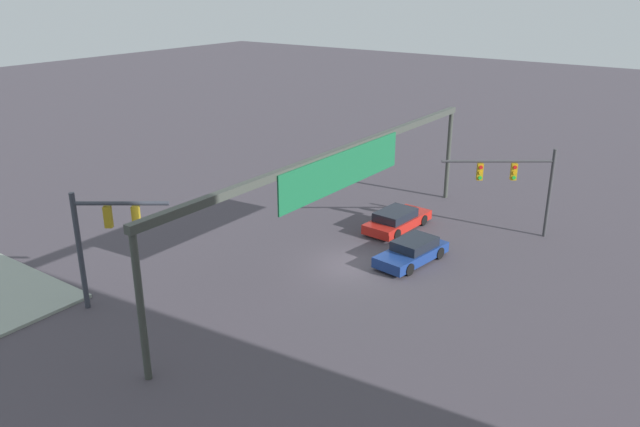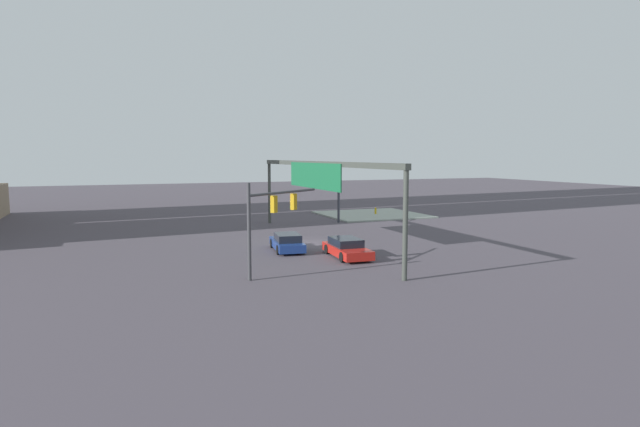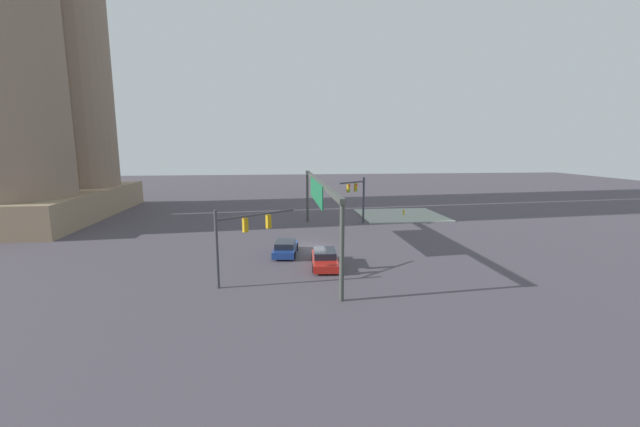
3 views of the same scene
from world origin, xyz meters
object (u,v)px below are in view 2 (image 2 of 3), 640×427
traffic_signal_near_corner (333,186)px  fire_hydrant_on_curb (376,211)px  sedan_car_approaching (287,242)px  sedan_car_waiting_far (347,248)px  traffic_signal_opposite_side (271,211)px

traffic_signal_near_corner → fire_hydrant_on_curb: size_ratio=7.65×
sedan_car_approaching → fire_hydrant_on_curb: sedan_car_approaching is taller
sedan_car_waiting_far → fire_hydrant_on_curb: bearing=151.8°
sedan_car_waiting_far → fire_hydrant_on_curb: size_ratio=6.82×
sedan_car_waiting_far → traffic_signal_near_corner: bearing=163.7°
traffic_signal_near_corner → fire_hydrant_on_curb: traffic_signal_near_corner is taller
traffic_signal_opposite_side → sedan_car_approaching: 7.70m
traffic_signal_near_corner → sedan_car_approaching: (-12.31, 8.70, -3.08)m
sedan_car_approaching → traffic_signal_opposite_side: bearing=162.4°
traffic_signal_near_corner → sedan_car_waiting_far: traffic_signal_near_corner is taller
traffic_signal_opposite_side → sedan_car_waiting_far: 7.20m
traffic_signal_near_corner → sedan_car_waiting_far: (-15.86, 5.81, -3.08)m
traffic_signal_opposite_side → fire_hydrant_on_curb: (23.57, -18.82, -3.03)m
sedan_car_waiting_far → sedan_car_approaching: bearing=-137.0°
sedan_car_waiting_far → traffic_signal_opposite_side: bearing=-60.1°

